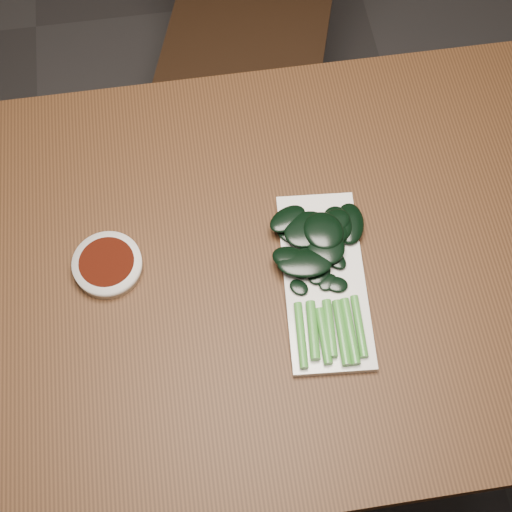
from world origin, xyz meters
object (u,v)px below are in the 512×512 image
object	(u,v)px
chair_far	(250,7)
serving_plate	(324,280)
gai_lan	(322,252)
table	(260,281)
sauce_bowl	(108,265)

from	to	relation	value
chair_far	serving_plate	bearing A→B (deg)	-72.71
gai_lan	table	bearing A→B (deg)	175.87
serving_plate	gai_lan	size ratio (longest dim) A/B	1.10
chair_far	sauce_bowl	distance (m)	0.91
table	gai_lan	xyz separation A→B (m)	(0.10, -0.01, 0.10)
sauce_bowl	gai_lan	world-z (taller)	gai_lan
sauce_bowl	serving_plate	world-z (taller)	sauce_bowl
table	sauce_bowl	size ratio (longest dim) A/B	12.56
serving_plate	table	bearing A→B (deg)	153.55
table	chair_far	bearing A→B (deg)	83.12
table	gai_lan	world-z (taller)	gai_lan
sauce_bowl	gai_lan	xyz separation A→B (m)	(0.35, -0.03, 0.01)
serving_plate	sauce_bowl	bearing A→B (deg)	167.71
gai_lan	sauce_bowl	bearing A→B (deg)	174.39
serving_plate	chair_far	bearing A→B (deg)	89.79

